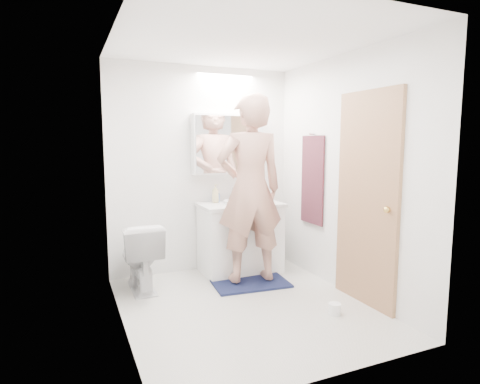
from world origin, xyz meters
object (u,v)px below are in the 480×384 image
vanity_cabinet (240,239)px  soap_bottle_b (217,196)px  toilet_paper_roll (335,309)px  toothbrush_cup (247,197)px  medicine_cabinet (228,144)px  toilet (140,256)px  person (250,189)px  soap_bottle_a (215,194)px

vanity_cabinet → soap_bottle_b: size_ratio=5.79×
vanity_cabinet → toilet_paper_roll: vanity_cabinet is taller
vanity_cabinet → toothbrush_cup: bearing=44.6°
vanity_cabinet → medicine_cabinet: 1.13m
toothbrush_cup → toilet_paper_roll: toothbrush_cup is taller
toothbrush_cup → toilet_paper_roll: size_ratio=0.85×
vanity_cabinet → toilet_paper_roll: bearing=-78.5°
medicine_cabinet → toilet: size_ratio=1.23×
vanity_cabinet → toothbrush_cup: (0.16, 0.16, 0.47)m
person → soap_bottle_b: bearing=-70.1°
soap_bottle_a → soap_bottle_b: bearing=50.0°
person → soap_bottle_b: person is taller
soap_bottle_b → soap_bottle_a: bearing=-130.0°
person → toothbrush_cup: 0.65m
vanity_cabinet → soap_bottle_a: bearing=149.2°
person → toilet_paper_roll: person is taller
toilet_paper_roll → soap_bottle_a: bearing=108.9°
medicine_cabinet → soap_bottle_b: bearing=-169.5°
toothbrush_cup → soap_bottle_a: bearing=-178.6°
vanity_cabinet → person: size_ratio=0.46×
soap_bottle_b → person: bearing=-75.6°
toilet → person: bearing=164.6°
toilet → soap_bottle_b: (0.95, 0.30, 0.54)m
vanity_cabinet → toilet_paper_roll: size_ratio=8.18×
toothbrush_cup → toilet_paper_roll: bearing=-85.3°
toilet → toilet_paper_roll: size_ratio=6.50×
toilet → person: (1.11, -0.31, 0.68)m
medicine_cabinet → toilet_paper_roll: size_ratio=8.00×
medicine_cabinet → soap_bottle_a: (-0.19, -0.06, -0.57)m
vanity_cabinet → toilet_paper_roll: 1.51m
soap_bottle_b → toothbrush_cup: size_ratio=1.67×
toilet → toothbrush_cup: 1.46m
person → toilet_paper_roll: (0.36, -1.01, -0.99)m
soap_bottle_a → medicine_cabinet: bearing=17.8°
vanity_cabinet → medicine_cabinet: (-0.06, 0.21, 1.11)m
medicine_cabinet → toothbrush_cup: bearing=-12.5°
vanity_cabinet → soap_bottle_b: 0.58m
medicine_cabinet → person: 0.79m
soap_bottle_b → toothbrush_cup: bearing=-2.9°
medicine_cabinet → toilet: (-1.12, -0.33, -1.14)m
vanity_cabinet → toilet_paper_roll: (0.29, -1.44, -0.34)m
soap_bottle_b → toilet: bearing=-162.8°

